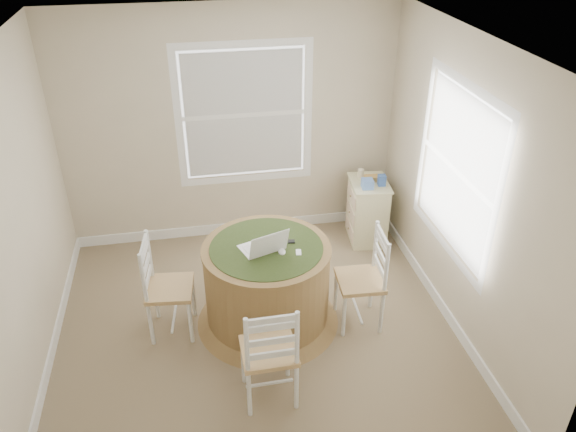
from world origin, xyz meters
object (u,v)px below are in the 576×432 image
object	(u,v)px
round_table	(267,282)
chair_right	(360,280)
chair_near	(269,350)
laptop	(263,247)
corner_chest	(367,211)
chair_left	(170,288)

from	to	relation	value
round_table	chair_right	size ratio (longest dim) A/B	1.39
chair_near	chair_right	distance (m)	1.19
round_table	laptop	xyz separation A→B (m)	(-0.03, -0.03, 0.41)
round_table	laptop	world-z (taller)	laptop
chair_near	corner_chest	bearing A→B (deg)	-125.42
round_table	chair_left	xyz separation A→B (m)	(-0.87, 0.03, 0.03)
chair_near	laptop	distance (m)	0.94
round_table	chair_right	distance (m)	0.84
round_table	corner_chest	distance (m)	1.79
chair_left	laptop	bearing A→B (deg)	-88.20
chair_left	chair_near	world-z (taller)	same
corner_chest	round_table	bearing A→B (deg)	-132.38
chair_left	chair_near	xyz separation A→B (m)	(0.74, -0.93, 0.00)
round_table	chair_near	world-z (taller)	chair_near
laptop	corner_chest	xyz separation A→B (m)	(1.36, 1.23, -0.49)
chair_near	laptop	bearing A→B (deg)	-96.83
chair_near	chair_right	xyz separation A→B (m)	(0.95, 0.73, 0.00)
chair_left	laptop	world-z (taller)	laptop
chair_left	laptop	distance (m)	0.92
chair_left	corner_chest	bearing A→B (deg)	-55.74
round_table	corner_chest	xyz separation A→B (m)	(1.33, 1.20, -0.08)
chair_right	laptop	size ratio (longest dim) A/B	2.16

